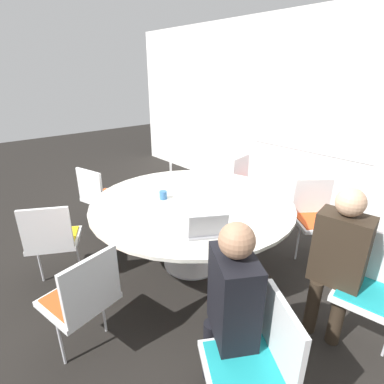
% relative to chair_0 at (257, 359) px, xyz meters
% --- Properties ---
extents(ground_plane, '(16.00, 16.00, 0.00)m').
position_rel_chair_0_xyz_m(ground_plane, '(-1.44, 0.77, -0.52)').
color(ground_plane, black).
extents(wall_back, '(8.00, 0.07, 2.70)m').
position_rel_chair_0_xyz_m(wall_back, '(-1.44, 2.90, 0.83)').
color(wall_back, silver).
rests_on(wall_back, ground_plane).
extents(conference_table, '(2.00, 2.00, 0.74)m').
position_rel_chair_0_xyz_m(conference_table, '(-1.44, 0.77, 0.13)').
color(conference_table, '#B7B7BC').
rests_on(conference_table, ground_plane).
extents(chair_0, '(0.59, 0.59, 0.87)m').
position_rel_chair_0_xyz_m(chair_0, '(0.00, 0.00, 0.00)').
color(chair_0, silver).
rests_on(chair_0, ground_plane).
extents(chair_1, '(0.51, 0.49, 0.87)m').
position_rel_chair_0_xyz_m(chair_1, '(0.15, 1.13, 0.00)').
color(chair_1, silver).
rests_on(chair_1, ground_plane).
extents(chair_2, '(0.60, 0.60, 0.87)m').
position_rel_chair_0_xyz_m(chair_2, '(-0.70, 1.88, 0.00)').
color(chair_2, silver).
rests_on(chair_2, ground_plane).
extents(chair_3, '(0.50, 0.52, 0.87)m').
position_rel_chair_0_xyz_m(chair_3, '(-1.78, 2.06, 0.00)').
color(chair_3, silver).
rests_on(chair_3, ground_plane).
extents(chair_4, '(0.60, 0.60, 0.87)m').
position_rel_chair_0_xyz_m(chair_4, '(-2.57, 1.49, 0.00)').
color(chair_4, silver).
rests_on(chair_4, ground_plane).
extents(chair_5, '(0.54, 0.52, 0.87)m').
position_rel_chair_0_xyz_m(chair_5, '(-2.71, 0.34, 0.00)').
color(chair_5, silver).
rests_on(chair_5, ground_plane).
extents(chair_6, '(0.58, 0.59, 0.87)m').
position_rel_chair_0_xyz_m(chair_6, '(-2.03, -0.43, 0.00)').
color(chair_6, silver).
rests_on(chair_6, ground_plane).
extents(chair_7, '(0.51, 0.52, 0.87)m').
position_rel_chair_0_xyz_m(chair_7, '(-1.08, -0.52, 0.00)').
color(chair_7, silver).
rests_on(chair_7, ground_plane).
extents(person_0, '(0.42, 0.37, 1.22)m').
position_rel_chair_0_xyz_m(person_0, '(-0.25, 0.05, 0.19)').
color(person_0, black).
rests_on(person_0, ground_plane).
extents(person_1, '(0.39, 0.31, 1.22)m').
position_rel_chair_0_xyz_m(person_1, '(-0.07, 1.01, 0.19)').
color(person_1, '#2D2319').
rests_on(person_1, ground_plane).
extents(laptop, '(0.36, 0.39, 0.21)m').
position_rel_chair_0_xyz_m(laptop, '(-0.86, 0.43, 0.26)').
color(laptop, '#99999E').
rests_on(laptop, conference_table).
extents(coffee_cup, '(0.08, 0.08, 0.08)m').
position_rel_chair_0_xyz_m(coffee_cup, '(-1.68, 0.59, 0.25)').
color(coffee_cup, '#33669E').
rests_on(coffee_cup, conference_table).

